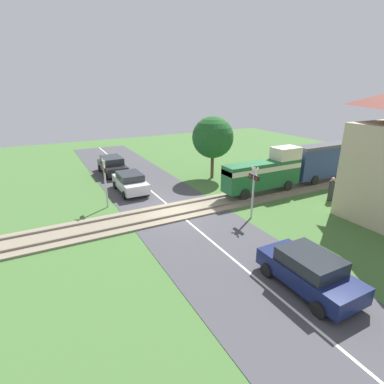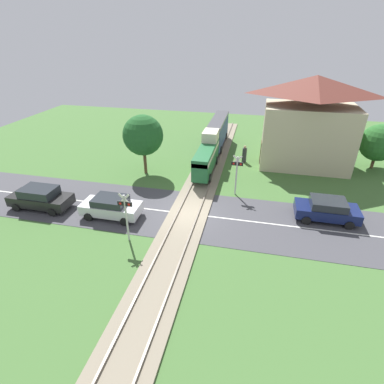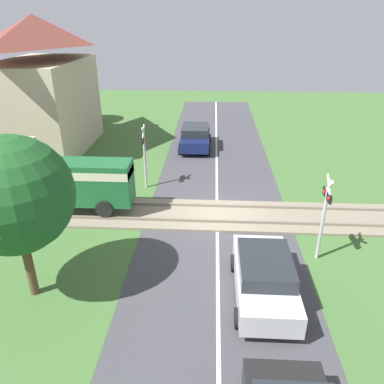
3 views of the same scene
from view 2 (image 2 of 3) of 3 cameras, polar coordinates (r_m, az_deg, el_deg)
name	(u,v)px [view 2 (image 2 of 3)]	position (r m, az deg, el deg)	size (l,w,h in m)	color
ground_plane	(189,214)	(21.48, -0.66, -4.23)	(60.00, 60.00, 0.00)	#426B33
road_surface	(189,214)	(21.47, -0.66, -4.21)	(48.00, 6.40, 0.02)	#424247
track_bed	(189,213)	(21.44, -0.67, -4.08)	(2.80, 48.00, 0.24)	gray
train	(214,140)	(30.54, 4.12, 9.78)	(1.58, 14.14, 3.18)	#1E6033
car_near_crossing	(111,207)	(21.57, -15.16, -2.69)	(4.10, 1.95, 1.51)	silver
car_far_side	(327,209)	(22.49, 24.29, -3.01)	(4.17, 2.06, 1.54)	#141E4C
car_behind_queue	(40,197)	(24.51, -26.91, -0.93)	(4.50, 1.98, 1.61)	black
crossing_signal_west_approach	(126,211)	(18.25, -12.52, -3.59)	(0.90, 0.18, 3.32)	#B7B7B7
crossing_signal_east_approach	(237,170)	(23.35, 8.52, 4.17)	(0.90, 0.18, 3.32)	#B7B7B7
station_building	(309,124)	(29.94, 21.35, 11.90)	(8.60, 5.05, 8.27)	#C6B793
pedestrian_by_station	(244,155)	(30.22, 9.95, 7.03)	(0.42, 0.42, 1.71)	#333338
tree_by_station	(379,143)	(32.66, 32.03, 7.95)	(3.37, 3.37, 4.20)	brown
tree_roadside_hedge	(143,135)	(26.73, -9.31, 10.61)	(3.52, 3.52, 5.34)	brown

